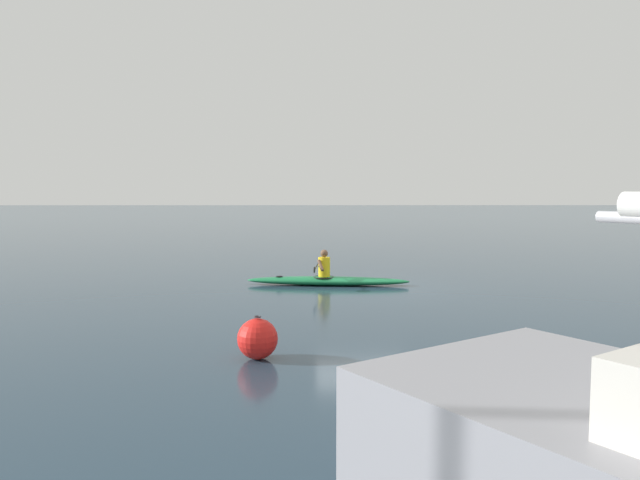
{
  "coord_description": "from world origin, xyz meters",
  "views": [
    {
      "loc": [
        1.26,
        16.87,
        2.74
      ],
      "look_at": [
        1.17,
        2.32,
        1.51
      ],
      "focal_mm": 34.85,
      "sensor_mm": 36.0,
      "label": 1
    }
  ],
  "objects": [
    {
      "name": "ground_plane",
      "position": [
        0.0,
        0.0,
        0.0
      ],
      "size": [
        160.0,
        160.0,
        0.0
      ],
      "primitive_type": "plane",
      "color": "#233847"
    },
    {
      "name": "kayak",
      "position": [
        0.93,
        -0.43,
        0.12
      ],
      "size": [
        4.62,
        1.02,
        0.24
      ],
      "color": "#19723F",
      "rests_on": "ground"
    },
    {
      "name": "kayaker",
      "position": [
        1.05,
        -0.44,
        0.57
      ],
      "size": [
        0.47,
        2.32,
        0.76
      ],
      "color": "yellow",
      "rests_on": "kayak"
    },
    {
      "name": "mooring_buoy_red_near",
      "position": [
        2.2,
        7.11,
        0.33
      ],
      "size": [
        0.65,
        0.65,
        0.7
      ],
      "color": "red",
      "rests_on": "ground"
    }
  ]
}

